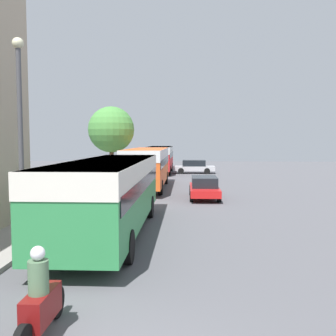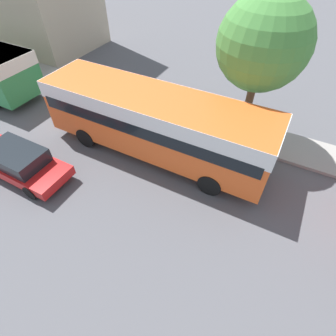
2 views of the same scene
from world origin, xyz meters
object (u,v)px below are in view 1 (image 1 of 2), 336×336
(pedestrian_near_curb, at_px, (134,160))
(bus_third_in_line, at_px, (160,156))
(bus_lead, at_px, (110,186))
(car_far_curb, at_px, (204,187))
(car_crossing, at_px, (194,166))
(motorcycle_behind_lead, at_px, (40,302))
(bus_following, at_px, (147,163))

(pedestrian_near_curb, bearing_deg, bus_third_in_line, -61.18)
(bus_lead, xyz_separation_m, car_far_curb, (3.98, 9.16, -1.14))
(car_crossing, distance_m, car_far_curb, 17.68)
(motorcycle_behind_lead, relative_size, car_crossing, 0.50)
(bus_following, bearing_deg, car_far_curb, -47.90)
(car_crossing, bearing_deg, car_far_curb, 0.94)
(bus_following, height_order, car_crossing, bus_following)
(bus_third_in_line, xyz_separation_m, pedestrian_near_curb, (-3.93, 7.15, -0.84))
(car_far_curb, bearing_deg, bus_third_in_line, 102.59)
(car_far_curb, relative_size, pedestrian_near_curb, 2.56)
(bus_third_in_line, xyz_separation_m, car_far_curb, (4.01, -17.94, -1.18))
(bus_lead, xyz_separation_m, pedestrian_near_curb, (-3.96, 34.25, -0.81))
(bus_third_in_line, bearing_deg, car_crossing, -4.13)
(bus_lead, xyz_separation_m, motorcycle_behind_lead, (0.26, -7.49, -1.17))
(car_crossing, distance_m, pedestrian_near_curb, 10.66)
(bus_lead, distance_m, motorcycle_behind_lead, 7.59)
(bus_following, distance_m, car_crossing, 13.82)
(bus_lead, bearing_deg, car_far_curb, 66.51)
(bus_third_in_line, relative_size, car_far_curb, 2.06)
(bus_lead, bearing_deg, bus_third_in_line, 90.06)
(bus_third_in_line, height_order, pedestrian_near_curb, bus_third_in_line)
(car_far_curb, bearing_deg, motorcycle_behind_lead, -102.58)
(motorcycle_behind_lead, bearing_deg, car_far_curb, 77.42)
(motorcycle_behind_lead, xyz_separation_m, car_far_curb, (3.72, 16.65, 0.03))
(bus_following, bearing_deg, bus_third_in_line, 90.11)
(bus_third_in_line, relative_size, car_crossing, 2.07)
(car_crossing, xyz_separation_m, pedestrian_near_curb, (-7.65, 7.41, 0.30))
(bus_following, distance_m, bus_third_in_line, 13.54)
(bus_lead, relative_size, bus_following, 1.04)
(bus_lead, height_order, car_far_curb, bus_lead)
(bus_third_in_line, bearing_deg, bus_following, -89.89)
(car_crossing, bearing_deg, bus_third_in_line, -94.13)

